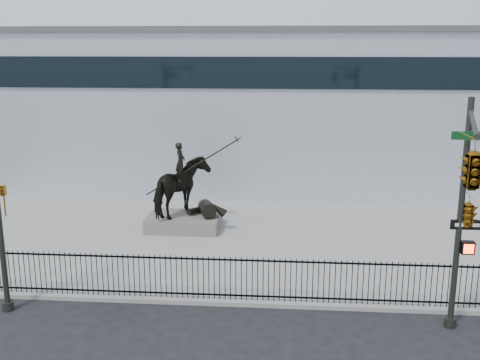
{
  "coord_description": "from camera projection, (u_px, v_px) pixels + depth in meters",
  "views": [
    {
      "loc": [
        1.83,
        -15.87,
        8.43
      ],
      "look_at": [
        0.1,
        6.0,
        3.09
      ],
      "focal_mm": 42.0,
      "sensor_mm": 36.0,
      "label": 1
    }
  ],
  "objects": [
    {
      "name": "building",
      "position": [
        256.0,
        107.0,
        35.82
      ],
      "size": [
        44.0,
        14.0,
        9.0
      ],
      "primitive_type": "cube",
      "color": "silver",
      "rests_on": "ground"
    },
    {
      "name": "plaza",
      "position": [
        239.0,
        242.0,
        24.27
      ],
      "size": [
        30.0,
        12.0,
        0.15
      ],
      "primitive_type": "cube",
      "color": "gray",
      "rests_on": "ground"
    },
    {
      "name": "ground",
      "position": [
        222.0,
        321.0,
        17.51
      ],
      "size": [
        120.0,
        120.0,
        0.0
      ],
      "primitive_type": "plane",
      "color": "black",
      "rests_on": "ground"
    },
    {
      "name": "traffic_signal_right",
      "position": [
        470.0,
        192.0,
        13.93
      ],
      "size": [
        2.17,
        6.86,
        7.0
      ],
      "color": "#262823",
      "rests_on": "ground"
    },
    {
      "name": "equestrian_statue",
      "position": [
        185.0,
        188.0,
        25.42
      ],
      "size": [
        4.2,
        2.64,
        3.56
      ],
      "rotation": [
        0.0,
        0.0,
        -0.02
      ],
      "color": "black",
      "rests_on": "statue_plinth"
    },
    {
      "name": "picket_fence",
      "position": [
        226.0,
        278.0,
        18.5
      ],
      "size": [
        22.1,
        0.1,
        1.5
      ],
      "color": "black",
      "rests_on": "plaza"
    },
    {
      "name": "statue_plinth",
      "position": [
        184.0,
        222.0,
        25.8
      ],
      "size": [
        3.33,
        2.33,
        0.61
      ],
      "primitive_type": "cube",
      "rotation": [
        0.0,
        0.0,
        -0.02
      ],
      "color": "#5C5954",
      "rests_on": "plaza"
    }
  ]
}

